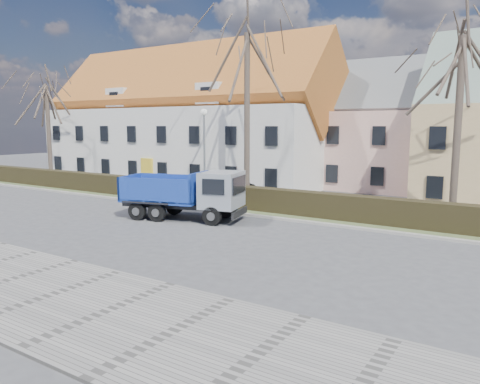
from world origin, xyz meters
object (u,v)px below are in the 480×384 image
Objects in this scene: dump_truck at (179,194)px; parked_car_a at (239,184)px; streetlight at (204,155)px; cart_frame at (206,206)px.

parked_car_a is at bearing 89.30° from dump_truck.
dump_truck is 1.11× the size of streetlight.
streetlight reaches higher than dump_truck.
streetlight is at bearing 159.41° from parked_car_a.
parked_car_a is at bearing 107.93° from cart_frame.
cart_frame is 7.11m from parked_car_a.
parked_car_a is (-0.13, 4.19, -2.24)m from streetlight.
streetlight is 8.17× the size of cart_frame.
cart_frame is 0.18× the size of parked_car_a.
cart_frame is at bearing 77.54° from dump_truck.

